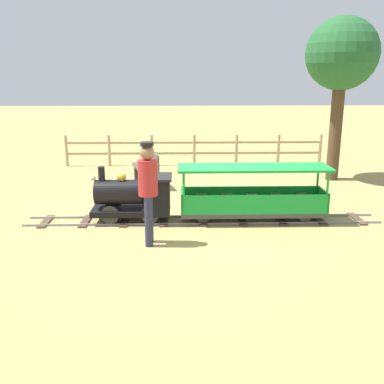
{
  "coord_description": "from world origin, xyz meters",
  "views": [
    {
      "loc": [
        -7.54,
        0.34,
        2.6
      ],
      "look_at": [
        0.0,
        0.13,
        0.55
      ],
      "focal_mm": 40.79,
      "sensor_mm": 36.0,
      "label": 1
    }
  ],
  "objects_px": {
    "locomotive": "(135,196)",
    "conductor_person": "(148,185)",
    "passenger_car": "(253,198)",
    "oak_tree_far": "(342,57)",
    "park_bench": "(147,168)"
  },
  "relations": [
    {
      "from": "passenger_car",
      "to": "park_bench",
      "type": "xyz_separation_m",
      "value": [
        2.7,
        2.1,
        -0.01
      ]
    },
    {
      "from": "locomotive",
      "to": "passenger_car",
      "type": "xyz_separation_m",
      "value": [
        0.0,
        -2.12,
        -0.06
      ]
    },
    {
      "from": "locomotive",
      "to": "park_bench",
      "type": "relative_size",
      "value": 1.06
    },
    {
      "from": "conductor_person",
      "to": "park_bench",
      "type": "bearing_deg",
      "value": 4.57
    },
    {
      "from": "locomotive",
      "to": "conductor_person",
      "type": "distance_m",
      "value": 1.23
    },
    {
      "from": "passenger_car",
      "to": "park_bench",
      "type": "distance_m",
      "value": 3.42
    },
    {
      "from": "locomotive",
      "to": "passenger_car",
      "type": "relative_size",
      "value": 0.54
    },
    {
      "from": "passenger_car",
      "to": "oak_tree_far",
      "type": "relative_size",
      "value": 0.69
    },
    {
      "from": "locomotive",
      "to": "conductor_person",
      "type": "xyz_separation_m",
      "value": [
        -1.09,
        -0.32,
        0.47
      ]
    },
    {
      "from": "oak_tree_far",
      "to": "passenger_car",
      "type": "bearing_deg",
      "value": 141.34
    },
    {
      "from": "oak_tree_far",
      "to": "conductor_person",
      "type": "bearing_deg",
      "value": 134.47
    },
    {
      "from": "passenger_car",
      "to": "oak_tree_far",
      "type": "height_order",
      "value": "oak_tree_far"
    },
    {
      "from": "conductor_person",
      "to": "park_bench",
      "type": "relative_size",
      "value": 1.19
    },
    {
      "from": "passenger_car",
      "to": "conductor_person",
      "type": "xyz_separation_m",
      "value": [
        -1.09,
        1.8,
        0.53
      ]
    },
    {
      "from": "conductor_person",
      "to": "locomotive",
      "type": "bearing_deg",
      "value": 16.52
    }
  ]
}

